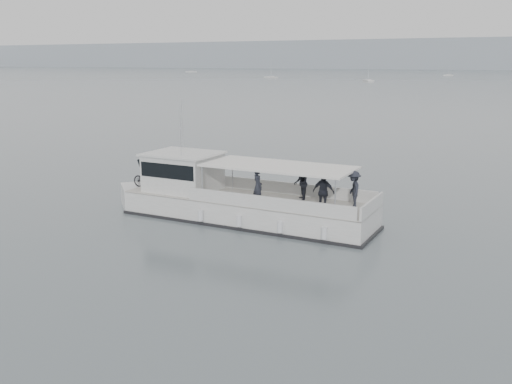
% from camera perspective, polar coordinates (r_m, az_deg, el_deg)
% --- Properties ---
extents(ground, '(1400.00, 1400.00, 0.00)m').
position_cam_1_polar(ground, '(32.92, -5.66, -1.50)').
color(ground, '#555F64').
rests_on(ground, ground).
extents(tour_boat, '(15.25, 4.01, 6.38)m').
position_cam_1_polar(tour_boat, '(30.36, -3.06, -0.66)').
color(tour_boat, white).
rests_on(tour_boat, ground).
extents(moored_fleet, '(426.01, 382.84, 9.53)m').
position_cam_1_polar(moored_fleet, '(259.89, 22.77, 10.29)').
color(moored_fleet, white).
rests_on(moored_fleet, ground).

